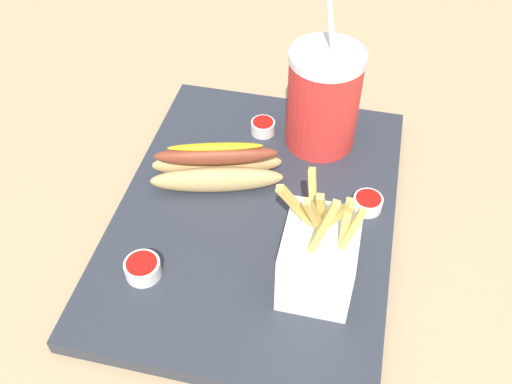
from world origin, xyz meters
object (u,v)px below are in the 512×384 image
(soda_cup, at_px, (323,99))
(ketchup_cup_3, at_px, (368,202))
(hot_dog_1, at_px, (217,167))
(fries_basket, at_px, (319,257))
(ketchup_cup_2, at_px, (263,126))
(ketchup_cup_1, at_px, (143,268))

(soda_cup, relative_size, ketchup_cup_3, 5.70)
(hot_dog_1, height_order, ketchup_cup_3, hot_dog_1)
(fries_basket, height_order, ketchup_cup_3, fries_basket)
(soda_cup, height_order, hot_dog_1, soda_cup)
(soda_cup, height_order, fries_basket, soda_cup)
(ketchup_cup_2, distance_m, ketchup_cup_3, 0.19)
(hot_dog_1, bearing_deg, ketchup_cup_2, -18.64)
(hot_dog_1, xyz_separation_m, ketchup_cup_1, (-0.15, 0.04, -0.01))
(soda_cup, bearing_deg, ketchup_cup_3, -145.63)
(fries_basket, height_order, hot_dog_1, fries_basket)
(fries_basket, bearing_deg, hot_dog_1, 49.47)
(soda_cup, relative_size, ketchup_cup_1, 5.15)
(soda_cup, height_order, ketchup_cup_3, soda_cup)
(soda_cup, xyz_separation_m, ketchup_cup_3, (-0.11, -0.07, -0.06))
(fries_basket, bearing_deg, ketchup_cup_2, 25.45)
(soda_cup, xyz_separation_m, fries_basket, (-0.23, -0.03, -0.02))
(ketchup_cup_3, bearing_deg, fries_basket, 159.97)
(fries_basket, xyz_separation_m, ketchup_cup_2, (0.23, 0.11, -0.03))
(soda_cup, distance_m, ketchup_cup_2, 0.10)
(fries_basket, bearing_deg, ketchup_cup_3, -20.03)
(hot_dog_1, xyz_separation_m, ketchup_cup_2, (0.10, -0.04, -0.01))
(ketchup_cup_2, bearing_deg, ketchup_cup_3, -125.41)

